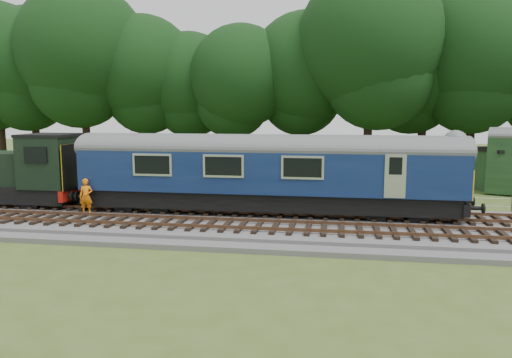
# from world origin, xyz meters

# --- Properties ---
(ground) EXTENTS (120.00, 120.00, 0.00)m
(ground) POSITION_xyz_m (0.00, 0.00, 0.00)
(ground) COLOR #42561F
(ground) RESTS_ON ground
(ballast) EXTENTS (70.00, 7.00, 0.35)m
(ballast) POSITION_xyz_m (0.00, 0.00, 0.17)
(ballast) COLOR #4C4C4F
(ballast) RESTS_ON ground
(track_north) EXTENTS (67.20, 2.40, 0.21)m
(track_north) POSITION_xyz_m (0.00, 1.40, 0.42)
(track_north) COLOR black
(track_north) RESTS_ON ballast
(track_south) EXTENTS (67.20, 2.40, 0.21)m
(track_south) POSITION_xyz_m (0.00, -1.60, 0.42)
(track_south) COLOR black
(track_south) RESTS_ON ballast
(fence) EXTENTS (64.00, 0.12, 1.00)m
(fence) POSITION_xyz_m (0.00, 4.50, 0.00)
(fence) COLOR #6B6054
(fence) RESTS_ON ground
(tree_line) EXTENTS (70.00, 8.00, 18.00)m
(tree_line) POSITION_xyz_m (0.00, 22.00, 0.00)
(tree_line) COLOR black
(tree_line) RESTS_ON ground
(dmu_railcar) EXTENTS (18.05, 2.86, 3.88)m
(dmu_railcar) POSITION_xyz_m (-0.07, 1.40, 2.61)
(dmu_railcar) COLOR black
(dmu_railcar) RESTS_ON ground
(shunter_loco) EXTENTS (8.91, 2.60, 3.38)m
(shunter_loco) POSITION_xyz_m (-14.00, 1.40, 1.97)
(shunter_loco) COLOR black
(shunter_loco) RESTS_ON ground
(worker) EXTENTS (0.69, 0.52, 1.70)m
(worker) POSITION_xyz_m (-8.57, -0.21, 1.20)
(worker) COLOR orange
(worker) RESTS_ON ballast
(shed) EXTENTS (4.26, 4.26, 2.84)m
(shed) POSITION_xyz_m (14.18, 12.41, 1.44)
(shed) COLOR #173219
(shed) RESTS_ON ground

